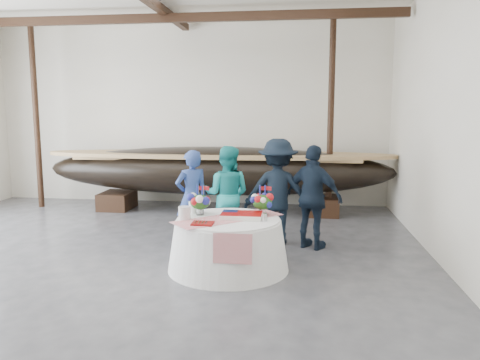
# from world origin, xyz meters

# --- Properties ---
(floor) EXTENTS (10.00, 12.00, 0.01)m
(floor) POSITION_xyz_m (0.00, 0.00, 0.00)
(floor) COLOR #3D3D42
(floor) RESTS_ON ground
(wall_back) EXTENTS (10.00, 0.02, 4.50)m
(wall_back) POSITION_xyz_m (0.00, 6.00, 2.25)
(wall_back) COLOR silver
(wall_back) RESTS_ON ground
(longboat_display) EXTENTS (8.17, 1.63, 1.53)m
(longboat_display) POSITION_xyz_m (0.91, 4.91, 0.98)
(longboat_display) COLOR black
(longboat_display) RESTS_ON ground
(banquet_table) EXTENTS (1.81, 1.81, 0.78)m
(banquet_table) POSITION_xyz_m (1.79, 0.93, 0.39)
(banquet_table) COLOR white
(banquet_table) RESTS_ON ground
(tabletop_items) EXTENTS (1.61, 1.52, 0.40)m
(tabletop_items) POSITION_xyz_m (1.75, 1.10, 0.92)
(tabletop_items) COLOR red
(tabletop_items) RESTS_ON banquet_table
(guest_woman_blue) EXTENTS (0.73, 0.69, 1.68)m
(guest_woman_blue) POSITION_xyz_m (0.93, 2.22, 0.84)
(guest_woman_blue) COLOR #2B448A
(guest_woman_blue) RESTS_ON ground
(guest_woman_teal) EXTENTS (0.90, 0.73, 1.74)m
(guest_woman_teal) POSITION_xyz_m (1.54, 2.39, 0.87)
(guest_woman_teal) COLOR teal
(guest_woman_teal) RESTS_ON ground
(guest_man_left) EXTENTS (1.22, 0.71, 1.87)m
(guest_man_left) POSITION_xyz_m (2.45, 2.42, 0.94)
(guest_man_left) COLOR black
(guest_man_left) RESTS_ON ground
(guest_man_right) EXTENTS (1.13, 0.89, 1.79)m
(guest_man_right) POSITION_xyz_m (3.07, 2.17, 0.89)
(guest_man_right) COLOR black
(guest_man_right) RESTS_ON ground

